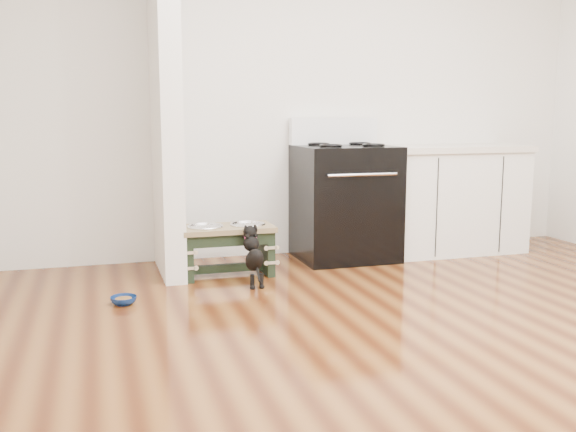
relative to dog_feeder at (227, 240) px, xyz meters
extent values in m
plane|color=#431D0C|center=(0.78, -1.87, -0.26)|extent=(5.00, 5.00, 0.00)
plane|color=silver|center=(0.78, 0.63, 1.09)|extent=(5.00, 0.00, 5.00)
cube|color=silver|center=(-0.39, 0.23, 1.09)|extent=(0.15, 0.80, 2.70)
cube|color=black|center=(1.03, 0.28, 0.20)|extent=(0.76, 0.65, 0.92)
cube|color=black|center=(1.03, -0.03, 0.14)|extent=(0.58, 0.02, 0.50)
cylinder|color=silver|center=(1.03, -0.07, 0.46)|extent=(0.56, 0.02, 0.02)
cube|color=white|center=(1.03, 0.56, 0.77)|extent=(0.76, 0.08, 0.22)
torus|color=black|center=(0.85, 0.14, 0.67)|extent=(0.18, 0.18, 0.02)
torus|color=black|center=(1.21, 0.14, 0.67)|extent=(0.18, 0.18, 0.02)
torus|color=black|center=(0.85, 0.42, 0.67)|extent=(0.18, 0.18, 0.02)
torus|color=black|center=(1.21, 0.42, 0.67)|extent=(0.18, 0.18, 0.02)
cube|color=silver|center=(2.01, 0.31, 0.17)|extent=(1.20, 0.60, 0.86)
cube|color=beige|center=(2.01, 0.31, 0.62)|extent=(1.24, 0.64, 0.05)
cube|color=black|center=(2.01, 0.05, -0.21)|extent=(1.20, 0.06, 0.10)
cube|color=black|center=(-0.29, 0.01, -0.10)|extent=(0.06, 0.32, 0.33)
cube|color=black|center=(0.29, 0.01, -0.10)|extent=(0.06, 0.32, 0.33)
cube|color=black|center=(0.00, -0.14, 0.03)|extent=(0.53, 0.03, 0.08)
cube|color=black|center=(0.00, 0.01, -0.21)|extent=(0.53, 0.06, 0.06)
cube|color=brown|center=(0.00, 0.01, 0.09)|extent=(0.67, 0.36, 0.04)
cylinder|color=silver|center=(-0.16, 0.01, 0.09)|extent=(0.23, 0.23, 0.04)
cylinder|color=silver|center=(0.16, 0.01, 0.09)|extent=(0.23, 0.23, 0.04)
torus|color=silver|center=(-0.16, 0.01, 0.11)|extent=(0.26, 0.26, 0.02)
torus|color=silver|center=(0.16, 0.01, 0.11)|extent=(0.26, 0.26, 0.02)
cylinder|color=black|center=(0.09, -0.41, -0.21)|extent=(0.03, 0.03, 0.10)
cylinder|color=black|center=(0.15, -0.41, -0.21)|extent=(0.03, 0.03, 0.10)
sphere|color=black|center=(0.09, -0.42, -0.25)|extent=(0.04, 0.04, 0.04)
sphere|color=black|center=(0.15, -0.42, -0.25)|extent=(0.04, 0.04, 0.04)
ellipsoid|color=black|center=(0.12, -0.34, -0.08)|extent=(0.12, 0.27, 0.24)
sphere|color=black|center=(0.12, -0.26, 0.02)|extent=(0.11, 0.11, 0.11)
sphere|color=black|center=(0.12, -0.22, 0.09)|extent=(0.10, 0.10, 0.10)
sphere|color=black|center=(0.09, -0.16, 0.09)|extent=(0.03, 0.03, 0.03)
sphere|color=black|center=(0.15, -0.16, 0.09)|extent=(0.03, 0.03, 0.03)
cylinder|color=black|center=(0.12, -0.45, -0.16)|extent=(0.02, 0.08, 0.09)
torus|color=#CC3C72|center=(0.12, -0.24, 0.06)|extent=(0.09, 0.06, 0.08)
imported|color=navy|center=(-0.76, -0.53, -0.24)|extent=(0.18, 0.18, 0.05)
cylinder|color=brown|center=(-0.76, -0.53, -0.23)|extent=(0.10, 0.10, 0.02)
camera|label=1|loc=(-0.90, -4.51, 0.90)|focal=40.00mm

